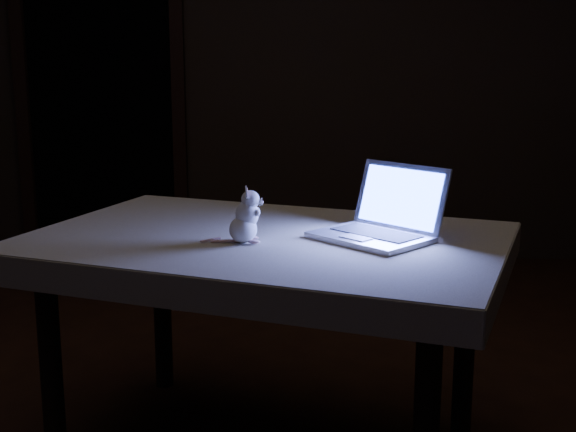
# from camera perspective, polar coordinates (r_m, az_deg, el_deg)

# --- Properties ---
(back_wall) EXTENTS (4.50, 0.04, 2.60)m
(back_wall) POSITION_cam_1_polar(r_m,az_deg,el_deg) (4.77, -0.77, 12.32)
(back_wall) COLOR black
(back_wall) RESTS_ON ground
(doorway) EXTENTS (1.06, 0.36, 2.13)m
(doorway) POSITION_cam_1_polar(r_m,az_deg,el_deg) (4.96, -13.71, 9.26)
(doorway) COLOR black
(doorway) RESTS_ON back_wall
(table) EXTENTS (1.53, 1.23, 0.71)m
(table) POSITION_cam_1_polar(r_m,az_deg,el_deg) (2.46, -1.58, -9.72)
(table) COLOR black
(table) RESTS_ON floor
(tablecloth) EXTENTS (1.71, 1.55, 0.09)m
(tablecloth) POSITION_cam_1_polar(r_m,az_deg,el_deg) (2.33, -2.57, -2.75)
(tablecloth) COLOR beige
(tablecloth) RESTS_ON table
(laptop) EXTENTS (0.43, 0.43, 0.22)m
(laptop) POSITION_cam_1_polar(r_m,az_deg,el_deg) (2.28, 6.15, 0.91)
(laptop) COLOR silver
(laptop) RESTS_ON tablecloth
(plush_mouse) EXTENTS (0.16, 0.16, 0.16)m
(plush_mouse) POSITION_cam_1_polar(r_m,az_deg,el_deg) (2.25, -3.35, 0.06)
(plush_mouse) COLOR white
(plush_mouse) RESTS_ON tablecloth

